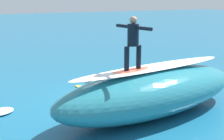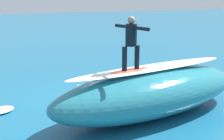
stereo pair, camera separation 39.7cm
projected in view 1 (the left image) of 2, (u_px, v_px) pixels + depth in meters
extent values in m
plane|color=#196084|center=(109.00, 100.00, 11.58)|extent=(120.00, 120.00, 0.00)
ellipsoid|color=teal|center=(153.00, 91.00, 10.04)|extent=(7.39, 3.54, 1.51)
ellipsoid|color=white|center=(154.00, 67.00, 9.86)|extent=(6.09, 1.81, 0.08)
ellipsoid|color=#E0563D|center=(133.00, 71.00, 9.37)|extent=(1.92, 0.92, 0.09)
cylinder|color=black|center=(127.00, 59.00, 9.14)|extent=(0.15, 0.15, 0.71)
cylinder|color=black|center=(139.00, 57.00, 9.42)|extent=(0.15, 0.15, 0.71)
cylinder|color=black|center=(133.00, 35.00, 9.12)|extent=(0.40, 0.40, 0.64)
sphere|color=tan|center=(133.00, 20.00, 9.02)|extent=(0.22, 0.22, 0.22)
cylinder|color=black|center=(144.00, 28.00, 8.72)|extent=(0.22, 0.58, 0.10)
cylinder|color=black|center=(123.00, 26.00, 9.42)|extent=(0.22, 0.58, 0.10)
ellipsoid|color=yellow|center=(97.00, 89.00, 12.78)|extent=(1.67, 2.12, 0.06)
cylinder|color=black|center=(97.00, 85.00, 12.74)|extent=(0.63, 0.77, 0.26)
sphere|color=#936B4C|center=(88.00, 83.00, 12.95)|extent=(0.19, 0.19, 0.19)
cylinder|color=black|center=(112.00, 89.00, 12.49)|extent=(0.44, 0.58, 0.12)
cylinder|color=black|center=(110.00, 90.00, 12.36)|extent=(0.44, 0.58, 0.12)
ellipsoid|color=white|center=(152.00, 99.00, 11.44)|extent=(0.99, 1.06, 0.13)
ellipsoid|color=white|center=(0.00, 112.00, 10.20)|extent=(1.09, 0.96, 0.13)
ellipsoid|color=white|center=(101.00, 92.00, 12.26)|extent=(0.53, 0.53, 0.18)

